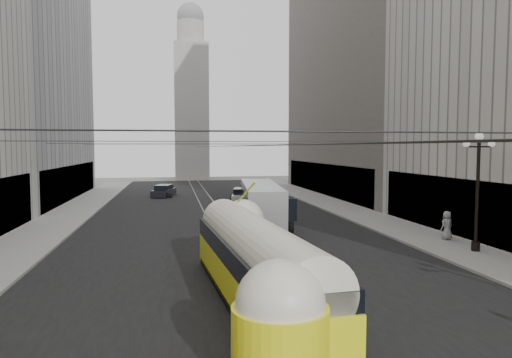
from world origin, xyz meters
name	(u,v)px	position (x,y,z in m)	size (l,w,h in m)	color
road	(217,219)	(0.00, 32.50, 0.00)	(20.00, 85.00, 0.02)	black
sidewalk_left	(68,215)	(-12.00, 36.00, 0.07)	(4.00, 72.00, 0.15)	gray
sidewalk_right	(343,208)	(12.00, 36.00, 0.07)	(4.00, 72.00, 0.15)	gray
rail_left	(207,219)	(-0.75, 32.50, 0.00)	(0.12, 85.00, 0.04)	gray
rail_right	(226,218)	(0.75, 32.50, 0.00)	(0.12, 85.00, 0.04)	gray
building_left_far	(9,64)	(-19.99, 48.00, 14.31)	(12.60, 28.60, 28.60)	#999999
building_right_far	(371,58)	(20.00, 48.00, 16.31)	(12.60, 32.60, 32.60)	#514C47
distant_tower	(191,96)	(0.00, 80.00, 14.97)	(6.00, 6.00, 31.36)	#B2AFA8
lamppost_right_mid	(478,184)	(12.60, 18.00, 3.74)	(1.86, 0.44, 6.37)	black
catenary	(219,145)	(0.12, 31.49, 5.88)	(25.00, 72.00, 0.23)	black
streetcar	(255,261)	(-0.50, 12.44, 1.56)	(3.30, 14.62, 3.18)	#F4F215
city_bus	(261,202)	(2.96, 29.24, 1.64)	(3.75, 12.04, 3.00)	#ADB0B2
sedan_white_far	(242,196)	(3.61, 42.43, 0.69)	(2.88, 5.11, 1.52)	silver
sedan_dark_far	(164,191)	(-4.48, 49.93, 0.62)	(2.92, 4.69, 1.38)	black
pedestrian_sidewalk_right	(447,225)	(12.84, 21.00, 1.02)	(0.85, 0.52, 1.73)	gray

